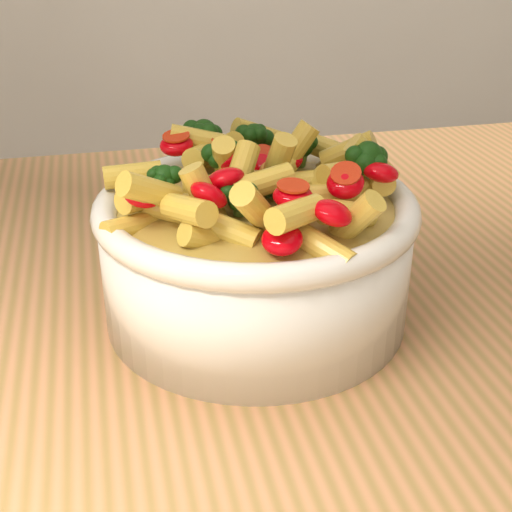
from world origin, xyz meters
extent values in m
cube|color=tan|center=(0.00, 0.00, 0.88)|extent=(1.20, 0.80, 0.04)
cylinder|color=white|center=(0.02, 0.00, 0.94)|extent=(0.22, 0.22, 0.09)
ellipsoid|color=white|center=(0.02, 0.00, 0.92)|extent=(0.20, 0.20, 0.03)
torus|color=white|center=(0.02, 0.00, 0.99)|extent=(0.22, 0.22, 0.02)
ellipsoid|color=gold|center=(0.02, 0.00, 0.99)|extent=(0.19, 0.19, 0.02)
camera|label=1|loc=(-0.09, -0.44, 1.18)|focal=50.00mm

